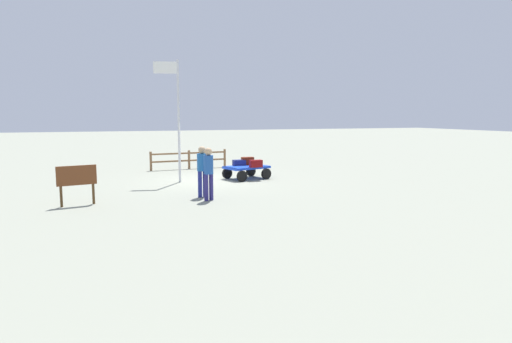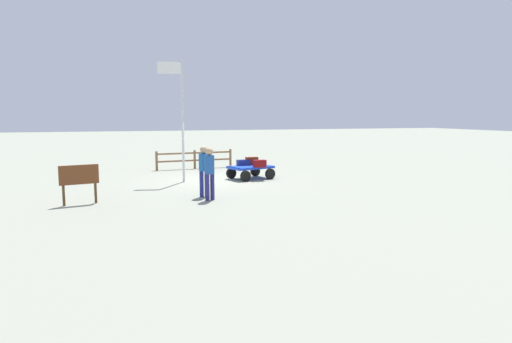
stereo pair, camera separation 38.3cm
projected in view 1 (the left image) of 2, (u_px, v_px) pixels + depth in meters
ground_plane at (212, 180)px, 19.28m from camera, size 120.00×120.00×0.00m
luggage_cart at (246, 169)px, 19.58m from camera, size 2.07×1.71×0.56m
suitcase_dark at (248, 161)px, 19.97m from camera, size 0.53×0.29×0.35m
suitcase_grey at (239, 163)px, 19.80m from camera, size 0.56×0.33×0.25m
suitcase_maroon at (256, 164)px, 19.13m from camera, size 0.53×0.30×0.31m
worker_lead at (202, 167)px, 15.20m from camera, size 0.45×0.45×1.74m
worker_trailing at (208, 170)px, 14.58m from camera, size 0.41×0.41×1.74m
flagpole at (176, 111)px, 18.30m from camera, size 1.01×0.20×5.00m
signboard at (77, 179)px, 13.79m from camera, size 1.16×0.31×1.24m
wooden_fence at (189, 158)px, 23.20m from camera, size 4.04×0.47×0.96m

